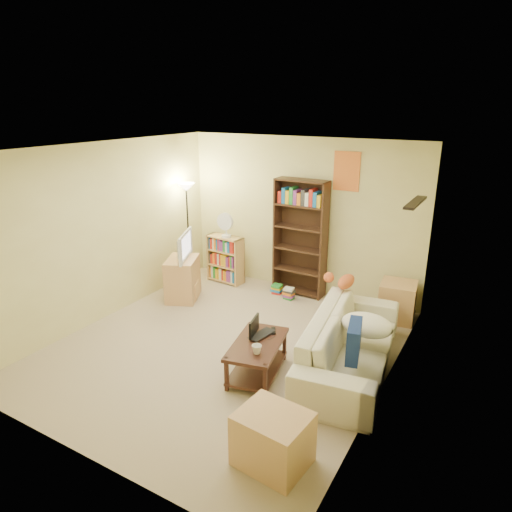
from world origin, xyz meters
name	(u,v)px	position (x,y,z in m)	size (l,w,h in m)	color
room	(223,224)	(0.00, 0.01, 1.62)	(4.50, 4.54, 2.52)	#C0AB90
sofa	(350,343)	(1.55, 0.31, 0.33)	(1.18, 2.34, 0.65)	beige
navy_pillow	(354,341)	(1.72, -0.16, 0.63)	(0.43, 0.13, 0.39)	navy
cream_blanket	(367,325)	(1.70, 0.39, 0.56)	(0.60, 0.43, 0.26)	white
tabby_cat	(343,281)	(1.14, 1.12, 0.74)	(0.52, 0.24, 0.18)	#D55D2D
coffee_table	(257,354)	(0.67, -0.36, 0.26)	(0.69, 1.01, 0.41)	#3B1E17
laptop	(265,336)	(0.69, -0.21, 0.42)	(0.29, 0.39, 0.03)	black
laptop_screen	(254,326)	(0.56, -0.24, 0.53)	(0.01, 0.31, 0.21)	white
mug	(257,349)	(0.79, -0.57, 0.46)	(0.12, 0.12, 0.10)	white
tv_remote	(273,331)	(0.71, -0.04, 0.42)	(0.05, 0.16, 0.02)	black
tv_stand	(183,279)	(-1.42, 0.93, 0.33)	(0.45, 0.62, 0.67)	tan
television	(181,246)	(-1.42, 0.93, 0.88)	(0.39, 0.72, 0.43)	black
tall_bookshelf	(300,235)	(0.09, 2.05, 0.99)	(0.85, 0.29, 1.88)	#3A2116
short_bookshelf	(225,259)	(-1.23, 1.87, 0.41)	(0.66, 0.31, 0.82)	tan
desk_fan	(225,224)	(-1.19, 1.83, 1.05)	(0.29, 0.16, 0.43)	white
floor_lamp	(187,204)	(-1.80, 1.60, 1.38)	(0.29, 0.29, 1.73)	black
side_table	(397,301)	(1.72, 1.88, 0.28)	(0.49, 0.49, 0.56)	tan
end_cabinet	(273,439)	(1.47, -1.48, 0.25)	(0.59, 0.49, 0.49)	tan
book_stacks	(283,292)	(-0.06, 1.78, 0.09)	(0.45, 0.24, 0.19)	red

